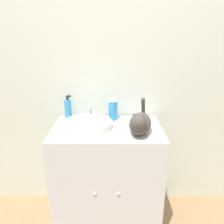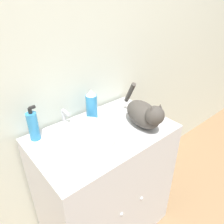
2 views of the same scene
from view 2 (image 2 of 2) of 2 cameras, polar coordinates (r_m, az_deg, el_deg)
name	(u,v)px [view 2 (image 2 of 2)]	position (r m, az deg, el deg)	size (l,w,h in m)	color
wall_back	(70,55)	(1.33, -11.02, 14.52)	(6.00, 0.05, 2.50)	silver
vanity_cabinet	(105,184)	(1.55, -1.97, -18.35)	(0.82, 0.53, 0.86)	silver
sink_basin	(83,138)	(1.18, -7.65, -6.81)	(0.36, 0.36, 0.05)	white
faucet	(65,120)	(1.30, -12.25, -2.11)	(0.19, 0.08, 0.12)	silver
cat	(144,114)	(1.29, 8.48, -0.44)	(0.21, 0.39, 0.22)	#47423D
soap_bottle	(33,126)	(1.24, -19.88, -3.39)	(0.06, 0.06, 0.20)	#338CCC
spray_bottle	(92,105)	(1.36, -5.36, 1.94)	(0.07, 0.07, 0.19)	#338CCC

